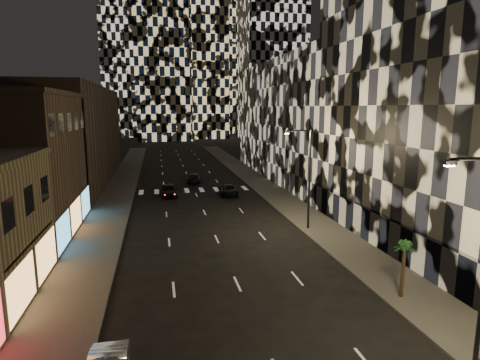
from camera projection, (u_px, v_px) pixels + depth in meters
name	position (u px, v px, depth m)	size (l,w,h in m)	color
sidewalk_left	(118.00, 193.00, 52.36)	(4.00, 120.00, 0.15)	#47443F
sidewalk_right	(265.00, 187.00, 56.33)	(4.00, 120.00, 0.15)	#47443F
curb_left	(134.00, 192.00, 52.78)	(0.20, 120.00, 0.15)	#4C4C47
curb_right	(251.00, 187.00, 55.91)	(0.20, 120.00, 0.15)	#4C4C47
retail_brown	(10.00, 168.00, 34.01)	(10.00, 15.00, 12.00)	#4D3A2C
retail_filler_left	(72.00, 135.00, 59.38)	(10.00, 40.00, 14.00)	#4D3A2C
midrise_right	(473.00, 108.00, 31.80)	(16.00, 25.00, 22.00)	#232326
midrise_base	(377.00, 229.00, 31.96)	(0.60, 25.00, 3.00)	#383838
midrise_filler_right	(315.00, 121.00, 63.48)	(16.00, 40.00, 18.00)	#232326
streetlight_far	(307.00, 172.00, 35.79)	(2.55, 0.25, 9.00)	black
car_dark_midlane	(169.00, 190.00, 50.49)	(1.83, 4.56, 1.55)	black
car_dark_oncoming	(194.00, 178.00, 59.85)	(1.95, 4.79, 1.39)	black
car_dark_rightlane	(229.00, 190.00, 51.03)	(2.16, 4.68, 1.30)	black
palm_tree	(404.00, 251.00, 22.95)	(1.71, 1.74, 3.40)	#47331E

